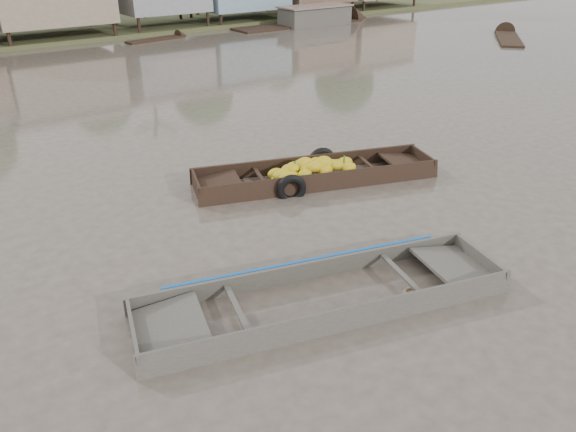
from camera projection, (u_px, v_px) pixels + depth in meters
ground at (338, 254)px, 11.34m from camera, size 120.00×120.00×0.00m
banana_boat at (312, 174)px, 14.59m from camera, size 6.51×3.47×0.87m
viewer_boat at (324, 300)px, 9.85m from camera, size 6.85×3.44×0.53m
distant_boats at (256, 30)px, 35.84m from camera, size 46.49×15.49×1.38m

